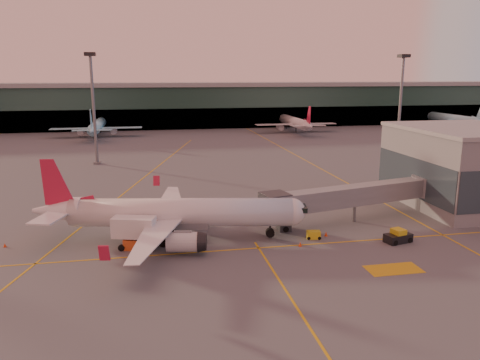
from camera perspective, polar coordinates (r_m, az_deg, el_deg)
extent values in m
plane|color=#4C4F54|center=(52.33, -1.87, -10.59)|extent=(600.00, 600.00, 0.00)
cube|color=gold|center=(56.90, -2.68, -8.62)|extent=(80.00, 0.25, 0.01)
cube|color=gold|center=(94.79, -12.21, -0.17)|extent=(31.30, 115.98, 0.01)
cube|color=gold|center=(125.02, 6.65, 3.12)|extent=(0.25, 160.00, 0.01)
cube|color=gold|center=(46.28, 6.07, -13.92)|extent=(0.25, 30.00, 0.01)
cube|color=gold|center=(54.47, 18.21, -10.28)|extent=(6.00, 3.00, 0.01)
cube|color=#19382D|center=(190.04, -8.78, 8.76)|extent=(400.00, 18.00, 16.00)
cube|color=gray|center=(189.65, -8.87, 11.42)|extent=(400.00, 20.00, 1.60)
cube|color=black|center=(181.89, -8.63, 7.33)|extent=(400.00, 1.00, 8.00)
cube|color=slate|center=(83.37, 25.69, 1.30)|extent=(18.00, 22.00, 12.00)
cube|color=#2D3D47|center=(78.58, 20.36, 0.40)|extent=(0.30, 21.60, 6.00)
cube|color=gray|center=(82.49, 26.11, 5.59)|extent=(18.40, 22.40, 0.60)
cylinder|color=slate|center=(114.45, -17.39, 8.06)|extent=(0.70, 0.70, 25.00)
cube|color=black|center=(114.24, -17.82, 14.41)|extent=(2.40, 2.40, 0.80)
cube|color=slate|center=(115.97, -16.99, 2.02)|extent=(1.60, 1.60, 0.50)
cylinder|color=slate|center=(126.30, 18.92, 8.34)|extent=(0.70, 0.70, 25.00)
cube|color=black|center=(126.12, 19.35, 14.09)|extent=(2.40, 2.40, 0.80)
cube|color=slate|center=(127.69, 18.53, 2.86)|extent=(1.60, 1.60, 0.50)
cylinder|color=silver|center=(60.05, -7.12, -3.92)|extent=(28.28, 8.51, 3.60)
sphere|color=silver|center=(60.14, 6.33, -3.87)|extent=(3.53, 3.53, 3.53)
cube|color=black|center=(60.15, 7.31, -3.45)|extent=(2.01, 2.59, 0.63)
cone|color=silver|center=(63.68, -21.39, -3.50)|extent=(6.67, 4.46, 3.42)
cube|color=silver|center=(60.77, -22.09, -4.22)|extent=(4.58, 6.44, 0.18)
cylinder|color=silver|center=(55.44, -6.97, -7.51)|extent=(4.12, 2.97, 2.34)
cylinder|color=black|center=(58.98, -9.29, -7.16)|extent=(1.82, 1.53, 1.62)
cylinder|color=black|center=(58.82, -9.31, -6.70)|extent=(0.32, 0.32, 0.99)
cube|color=silver|center=(66.32, -20.20, -2.69)|extent=(3.13, 5.93, 0.18)
cylinder|color=silver|center=(65.77, -5.97, -4.21)|extent=(4.12, 2.97, 2.34)
cylinder|color=black|center=(63.36, -8.68, -5.72)|extent=(1.82, 1.53, 1.62)
cylinder|color=black|center=(63.21, -8.69, -5.29)|extent=(0.32, 0.32, 0.99)
cube|color=slate|center=(60.52, -8.06, -4.97)|extent=(9.27, 4.41, 1.44)
cylinder|color=black|center=(60.73, 3.68, -6.42)|extent=(1.24, 0.91, 1.14)
cube|color=slate|center=(68.77, 13.85, -1.79)|extent=(26.68, 8.83, 2.70)
cube|color=#2D3035|center=(62.22, 4.28, -2.97)|extent=(4.10, 4.10, 3.00)
cube|color=#2D3035|center=(64.23, 5.33, -5.01)|extent=(1.60, 2.40, 2.40)
cylinder|color=black|center=(63.47, 5.59, -5.99)|extent=(0.80, 0.40, 0.80)
cylinder|color=black|center=(65.48, 5.04, -5.39)|extent=(0.80, 0.40, 0.80)
cylinder|color=slate|center=(69.45, 13.74, -3.87)|extent=(0.50, 0.50, 2.60)
cylinder|color=slate|center=(77.66, 21.66, -0.68)|extent=(4.40, 4.40, 3.00)
cylinder|color=slate|center=(78.26, 21.50, -2.53)|extent=(2.40, 2.40, 2.60)
cube|color=#C74D1C|center=(58.77, -12.47, -7.53)|extent=(3.28, 2.81, 1.31)
cube|color=silver|center=(58.18, -12.81, -5.61)|extent=(5.49, 3.53, 2.45)
cylinder|color=black|center=(58.43, -14.25, -8.03)|extent=(0.84, 0.52, 0.79)
cylinder|color=black|center=(57.47, -11.26, -8.23)|extent=(0.84, 0.52, 0.79)
cube|color=gold|center=(61.44, 8.95, -6.62)|extent=(1.85, 1.28, 1.03)
cylinder|color=black|center=(61.02, 8.38, -7.04)|extent=(0.46, 0.28, 0.43)
cylinder|color=black|center=(61.28, 9.65, -6.99)|extent=(0.46, 0.28, 0.43)
cube|color=black|center=(62.76, 18.70, -6.71)|extent=(3.70, 2.54, 1.09)
cube|color=gold|center=(62.52, 18.75, -6.07)|extent=(1.73, 1.87, 0.89)
cylinder|color=black|center=(61.50, 18.38, -7.28)|extent=(0.74, 0.46, 0.69)
cylinder|color=black|center=(63.09, 19.98, -6.89)|extent=(0.74, 0.46, 0.69)
cone|color=red|center=(62.74, 10.45, -6.48)|extent=(0.45, 0.45, 0.57)
cube|color=red|center=(62.83, 10.44, -6.72)|extent=(0.39, 0.39, 0.03)
cone|color=red|center=(64.78, -26.75, -7.10)|extent=(0.39, 0.39, 0.49)
cube|color=red|center=(64.86, -26.73, -7.29)|extent=(0.33, 0.33, 0.03)
cone|color=red|center=(78.59, -10.13, -2.56)|extent=(0.39, 0.39, 0.50)
cube|color=red|center=(78.65, -10.13, -2.72)|extent=(0.34, 0.34, 0.03)
cone|color=red|center=(58.69, 7.35, -7.76)|extent=(0.42, 0.42, 0.53)
cube|color=red|center=(58.78, 7.34, -7.99)|extent=(0.36, 0.36, 0.03)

